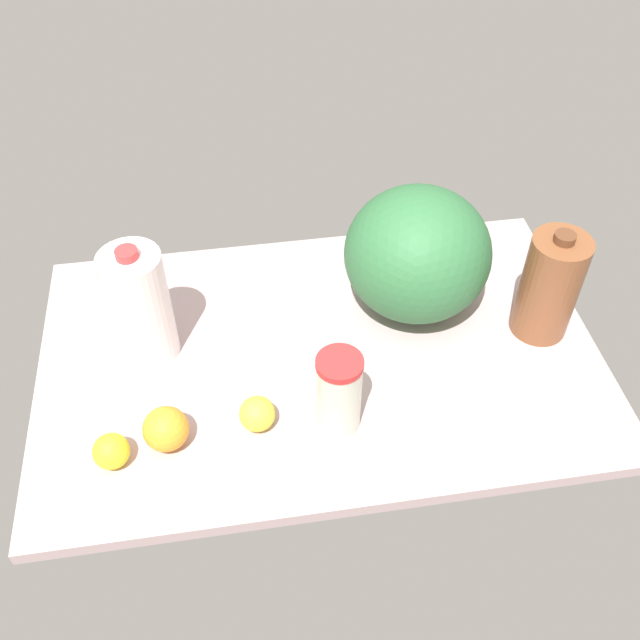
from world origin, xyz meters
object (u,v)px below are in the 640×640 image
(watermelon, at_px, (417,254))
(orange_by_jug, at_px, (166,429))
(chocolate_milk_jug, at_px, (550,288))
(tumbler_cup, at_px, (339,393))
(milk_jug, at_px, (140,306))
(lemon_near_front, at_px, (257,414))
(lemon_beside_bowl, at_px, (111,451))

(watermelon, distance_m, orange_by_jug, 0.64)
(watermelon, distance_m, chocolate_milk_jug, 0.29)
(tumbler_cup, height_order, milk_jug, milk_jug)
(watermelon, height_order, lemon_near_front, watermelon)
(chocolate_milk_jug, distance_m, lemon_beside_bowl, 0.95)
(tumbler_cup, distance_m, milk_jug, 0.45)
(chocolate_milk_jug, relative_size, lemon_near_front, 3.71)
(orange_by_jug, height_order, lemon_beside_bowl, orange_by_jug)
(watermelon, distance_m, lemon_near_front, 0.49)
(chocolate_milk_jug, height_order, lemon_near_front, chocolate_milk_jug)
(milk_jug, relative_size, chocolate_milk_jug, 1.07)
(watermelon, xyz_separation_m, tumbler_cup, (0.23, 0.31, -0.05))
(milk_jug, height_order, lemon_near_front, milk_jug)
(milk_jug, bearing_deg, lemon_near_front, 132.21)
(tumbler_cup, xyz_separation_m, lemon_beside_bowl, (0.43, 0.03, -0.06))
(milk_jug, bearing_deg, orange_by_jug, 98.45)
(milk_jug, xyz_separation_m, orange_by_jug, (-0.04, 0.25, -0.09))
(lemon_near_front, bearing_deg, orange_by_jug, 4.86)
(watermelon, xyz_separation_m, lemon_beside_bowl, (0.66, 0.33, -0.11))
(lemon_beside_bowl, bearing_deg, lemon_near_front, -171.16)
(milk_jug, xyz_separation_m, lemon_near_front, (-0.21, 0.23, -0.10))
(watermelon, bearing_deg, chocolate_milk_jug, 154.22)
(orange_by_jug, bearing_deg, chocolate_milk_jug, -167.52)
(lemon_near_front, relative_size, lemon_beside_bowl, 1.03)
(milk_jug, distance_m, orange_by_jug, 0.27)
(tumbler_cup, xyz_separation_m, orange_by_jug, (0.33, -0.00, -0.05))
(tumbler_cup, distance_m, lemon_beside_bowl, 0.44)
(chocolate_milk_jug, bearing_deg, lemon_near_front, 14.49)
(tumbler_cup, height_order, orange_by_jug, tumbler_cup)
(milk_jug, bearing_deg, lemon_beside_bowl, 76.68)
(orange_by_jug, relative_size, lemon_beside_bowl, 1.27)
(lemon_near_front, xyz_separation_m, lemon_beside_bowl, (0.28, 0.04, -0.00))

